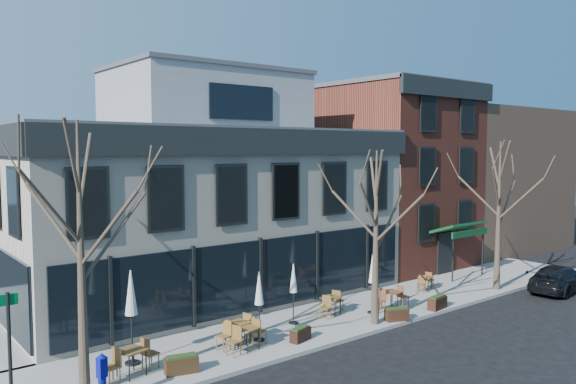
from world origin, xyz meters
TOP-DOWN VIEW (x-y plane):
  - ground at (0.00, 0.00)m, footprint 120.00×120.00m
  - sidewalk_front at (3.25, -2.15)m, footprint 33.50×4.70m
  - corner_building at (0.07, 5.07)m, footprint 18.39×10.39m
  - red_brick_building at (13.00, 4.98)m, footprint 8.20×11.78m
  - bg_building at (23.00, 6.00)m, footprint 12.00×12.00m
  - tree_corner at (-8.49, -3.20)m, footprint 3.93×3.98m
  - tree_mid at (3.01, -3.90)m, footprint 3.50×3.55m
  - tree_right at (12.01, -3.90)m, footprint 3.72×3.77m
  - sign_pole at (-10.50, -3.50)m, footprint 0.50×0.10m
  - parked_sedan at (14.60, -5.82)m, footprint 4.79×2.35m
  - call_box at (-8.34, -4.18)m, footprint 0.30×0.29m
  - cafe_set_0 at (-6.90, -2.78)m, footprint 2.03×0.95m
  - cafe_set_1 at (-2.74, -2.49)m, footprint 1.99×0.93m
  - cafe_set_2 at (-2.77, -3.13)m, footprint 1.92×0.91m
  - cafe_set_3 at (2.45, -1.91)m, footprint 1.82×1.09m
  - cafe_set_4 at (5.11, -2.94)m, footprint 1.88×0.83m
  - cafe_set_5 at (9.00, -1.78)m, footprint 1.63×0.83m
  - umbrella_0 at (-6.48, -1.86)m, footprint 0.50×0.50m
  - umbrella_1 at (-1.88, -2.64)m, footprint 0.42×0.42m
  - umbrella_2 at (0.40, -1.84)m, footprint 0.39×0.39m
  - umbrella_3 at (3.99, -2.83)m, footprint 0.41×0.41m
  - planter_0 at (-5.57, -3.56)m, footprint 1.11×0.66m
  - planter_1 at (-0.69, -3.60)m, footprint 0.98×0.60m
  - planter_2 at (4.00, -4.20)m, footprint 1.04×0.71m
  - planter_3 at (6.73, -4.20)m, footprint 1.09×0.56m

SIDE VIEW (x-z plane):
  - ground at x=0.00m, z-range 0.00..0.00m
  - sidewalk_front at x=3.25m, z-range 0.00..0.15m
  - planter_1 at x=-0.69m, z-range 0.15..0.66m
  - planter_2 at x=4.00m, z-range 0.15..0.69m
  - planter_0 at x=-5.57m, z-range 0.15..0.73m
  - planter_3 at x=6.73m, z-range 0.15..0.73m
  - cafe_set_5 at x=9.00m, z-range 0.16..1.00m
  - cafe_set_3 at x=2.45m, z-range 0.16..1.11m
  - cafe_set_4 at x=5.11m, z-range 0.16..1.13m
  - cafe_set_2 at x=-2.77m, z-range 0.16..1.15m
  - parked_sedan at x=14.60m, z-range 0.00..1.34m
  - cafe_set_1 at x=-2.74m, z-range 0.16..1.19m
  - cafe_set_0 at x=-6.90m, z-range 0.16..1.20m
  - call_box at x=-8.34m, z-range 0.19..1.67m
  - umbrella_2 at x=0.40m, z-range 0.66..3.12m
  - umbrella_3 at x=3.99m, z-range 0.67..3.22m
  - umbrella_1 at x=-1.88m, z-range 0.68..3.28m
  - sign_pole at x=-10.50m, z-range 0.37..3.77m
  - umbrella_0 at x=-6.48m, z-range 0.80..3.95m
  - tree_mid at x=3.01m, z-range 0.27..7.31m
  - tree_right at x=12.01m, z-range 0.28..7.76m
  - tree_corner at x=-8.49m, z-range 0.29..8.21m
  - corner_building at x=0.07m, z-range -0.83..10.27m
  - bg_building at x=23.00m, z-range 0.00..10.00m
  - red_brick_building at x=13.00m, z-range 0.05..11.22m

